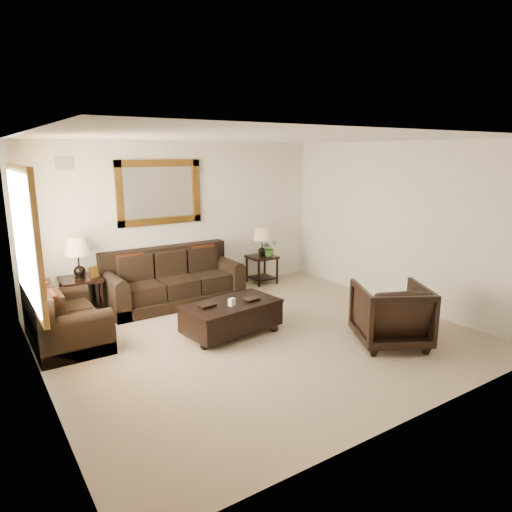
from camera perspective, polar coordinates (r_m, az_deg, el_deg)
room at (r=6.10m, az=0.46°, el=1.80°), size 5.51×5.01×2.71m
window at (r=5.99m, az=-26.84°, el=2.15°), size 0.07×1.96×1.66m
mirror at (r=8.02m, az=-11.96°, el=7.78°), size 1.50×0.06×1.10m
air_vent at (r=7.59m, az=-22.86°, el=10.58°), size 0.25×0.02×0.18m
sofa at (r=7.92m, az=-10.35°, el=-3.39°), size 2.26×0.98×0.93m
loveseat at (r=6.69m, az=-23.08°, el=-7.50°), size 0.89×1.50×0.84m
end_table_left at (r=7.48m, az=-21.24°, el=-1.10°), size 0.58×0.58×1.27m
end_table_right at (r=8.86m, az=0.75°, el=1.12°), size 0.50×0.50×1.10m
coffee_table at (r=6.48m, az=-3.10°, el=-7.32°), size 1.43×0.89×0.57m
armchair at (r=6.35m, az=16.51°, el=-6.65°), size 1.18×1.16×0.91m
potted_plant at (r=8.85m, az=1.67°, el=0.80°), size 0.34×0.37×0.25m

